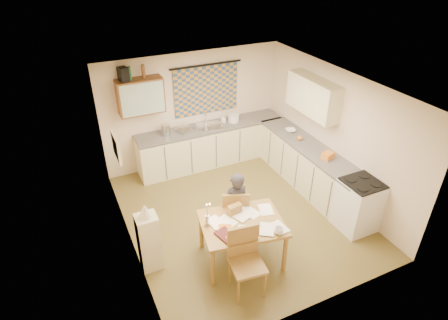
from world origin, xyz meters
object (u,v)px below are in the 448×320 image
person (235,206)px  counter_right (309,167)px  chair_far (235,220)px  shelf_stand (149,242)px  counter_back (211,145)px  stove (358,205)px  dining_table (241,240)px

person → counter_right: bearing=-160.0°
chair_far → shelf_stand: size_ratio=0.99×
counter_back → shelf_stand: bearing=-130.0°
person → counter_back: bearing=-104.0°
stove → shelf_stand: 3.59m
chair_far → person: 0.35m
counter_right → counter_back: bearing=130.0°
counter_back → stove: bearing=-65.4°
counter_back → shelf_stand: shelf_stand is taller
counter_right → shelf_stand: size_ratio=2.97×
person → shelf_stand: size_ratio=1.31×
person → shelf_stand: bearing=2.0°
stove → person: bearing=161.7°
chair_far → person: size_ratio=0.75×
stove → person: person is taller
counter_right → person: bearing=-160.1°
dining_table → shelf_stand: 1.43m
chair_far → person: person is taller
counter_back → person: bearing=-104.1°
dining_table → counter_right: bearing=40.0°
chair_far → shelf_stand: (-1.51, -0.10, 0.19)m
counter_right → chair_far: size_ratio=3.01×
counter_back → dining_table: size_ratio=2.37×
counter_back → counter_right: size_ratio=1.12×
counter_right → dining_table: (-2.19, -1.25, -0.07)m
chair_far → dining_table: bearing=97.0°
counter_back → person: person is taller
counter_right → dining_table: bearing=-150.3°
dining_table → person: bearing=84.9°
counter_right → person: 2.19m
counter_back → dining_table: 3.05m
shelf_stand → person: bearing=2.0°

